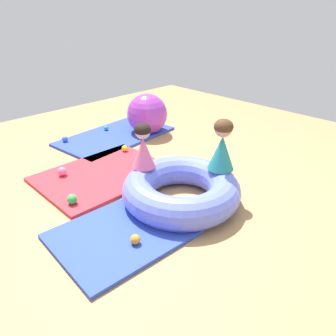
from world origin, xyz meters
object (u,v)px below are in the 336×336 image
at_px(play_ball_orange, 135,239).
at_px(exercise_ball_large, 147,114).
at_px(inflatable_cushion, 181,190).
at_px(play_ball_teal, 106,128).
at_px(child_in_pink, 143,146).
at_px(child_in_teal, 222,145).
at_px(play_ball_pink, 62,171).
at_px(play_ball_green, 72,199).
at_px(play_ball_blue, 65,139).
at_px(play_ball_yellow, 125,148).

distance_m(play_ball_orange, exercise_ball_large, 2.85).
distance_m(inflatable_cushion, exercise_ball_large, 2.18).
bearing_deg(play_ball_teal, inflatable_cushion, -105.95).
xyz_separation_m(inflatable_cushion, play_ball_teal, (0.67, 2.35, -0.09)).
bearing_deg(child_in_pink, play_ball_teal, 61.32).
height_order(child_in_teal, play_ball_orange, child_in_teal).
relative_size(play_ball_pink, play_ball_teal, 1.48).
distance_m(play_ball_green, exercise_ball_large, 2.30).
height_order(play_ball_green, play_ball_orange, play_ball_green).
bearing_deg(play_ball_blue, play_ball_green, -116.42).
bearing_deg(play_ball_pink, play_ball_blue, 59.65).
distance_m(child_in_pink, play_ball_orange, 1.05).
xyz_separation_m(play_ball_blue, exercise_ball_large, (1.20, -0.52, 0.24)).
xyz_separation_m(child_in_pink, play_ball_teal, (0.81, 1.92, -0.50)).
height_order(play_ball_yellow, exercise_ball_large, exercise_ball_large).
distance_m(child_in_teal, play_ball_yellow, 1.71).
xyz_separation_m(play_ball_orange, exercise_ball_large, (1.95, 2.06, 0.24)).
xyz_separation_m(play_ball_green, play_ball_orange, (0.06, -0.96, -0.01)).
bearing_deg(play_ball_yellow, play_ball_teal, 71.24).
bearing_deg(play_ball_blue, play_ball_orange, -106.03).
bearing_deg(play_ball_orange, child_in_pink, 44.32).
distance_m(child_in_teal, play_ball_green, 1.67).
bearing_deg(inflatable_cushion, child_in_teal, -22.77).
distance_m(child_in_teal, play_ball_teal, 2.59).
bearing_deg(child_in_pink, play_ball_green, 151.13).
bearing_deg(play_ball_green, child_in_pink, -23.11).
xyz_separation_m(play_ball_green, exercise_ball_large, (2.01, 1.10, 0.23)).
relative_size(inflatable_cushion, play_ball_green, 11.80).
bearing_deg(play_ball_teal, play_ball_pink, -143.80).
xyz_separation_m(play_ball_pink, play_ball_yellow, (1.00, 0.05, -0.01)).
xyz_separation_m(play_ball_teal, play_ball_orange, (-1.48, -2.57, 0.01)).
bearing_deg(child_in_teal, child_in_pink, -141.98).
distance_m(play_ball_green, play_ball_pink, 0.69).
height_order(inflatable_cushion, play_ball_green, inflatable_cushion).
bearing_deg(play_ball_blue, inflatable_cushion, -88.52).
bearing_deg(child_in_pink, child_in_teal, -53.34).
bearing_deg(child_in_teal, play_ball_green, -130.02).
xyz_separation_m(child_in_pink, play_ball_yellow, (0.50, 1.02, -0.49)).
distance_m(play_ball_pink, play_ball_blue, 1.13).
bearing_deg(play_ball_pink, child_in_pink, -62.82).
relative_size(play_ball_teal, play_ball_blue, 0.86).
xyz_separation_m(child_in_pink, play_ball_blue, (0.08, 1.94, -0.49)).
bearing_deg(exercise_ball_large, play_ball_green, -151.31).
relative_size(inflatable_cushion, child_in_teal, 2.26).
bearing_deg(play_ball_teal, play_ball_orange, -119.91).
relative_size(play_ball_teal, exercise_ball_large, 0.11).
relative_size(child_in_teal, play_ball_blue, 6.47).
bearing_deg(play_ball_yellow, exercise_ball_large, 27.04).
distance_m(inflatable_cushion, child_in_teal, 0.63).
relative_size(child_in_pink, play_ball_orange, 5.56).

